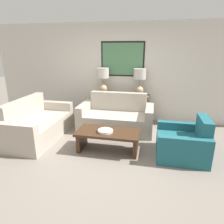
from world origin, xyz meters
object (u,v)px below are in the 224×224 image
(console_table, at_px, (121,108))
(couch_by_back_wall, at_px, (116,118))
(coffee_table, at_px, (108,136))
(armchair_near_back_wall, at_px, (184,143))
(table_lamp_left, at_px, (103,78))
(table_lamp_right, at_px, (140,79))
(decorative_bowl, at_px, (105,131))
(couch_by_side, at_px, (38,125))

(console_table, bearing_deg, couch_by_back_wall, -90.00)
(coffee_table, bearing_deg, armchair_near_back_wall, 3.40)
(table_lamp_left, bearing_deg, table_lamp_right, 0.00)
(armchair_near_back_wall, bearing_deg, decorative_bowl, -174.53)
(couch_by_side, xyz_separation_m, armchair_near_back_wall, (3.16, -0.20, -0.04))
(couch_by_side, bearing_deg, console_table, 41.59)
(console_table, relative_size, couch_by_side, 0.85)
(couch_by_back_wall, bearing_deg, decorative_bowl, -89.61)
(table_lamp_left, distance_m, table_lamp_right, 0.99)
(table_lamp_left, bearing_deg, couch_by_side, -128.39)
(table_lamp_right, relative_size, couch_by_side, 0.39)
(table_lamp_left, relative_size, couch_by_side, 0.39)
(couch_by_side, relative_size, armchair_near_back_wall, 2.00)
(table_lamp_left, relative_size, table_lamp_right, 1.00)
(table_lamp_right, distance_m, couch_by_side, 2.78)
(table_lamp_right, distance_m, decorative_bowl, 2.03)
(table_lamp_right, xyz_separation_m, decorative_bowl, (-0.49, -1.82, -0.76))
(table_lamp_left, distance_m, couch_by_side, 2.10)
(console_table, relative_size, table_lamp_left, 2.17)
(coffee_table, bearing_deg, table_lamp_left, 107.13)
(couch_by_back_wall, height_order, coffee_table, couch_by_back_wall)
(console_table, xyz_separation_m, coffee_table, (0.05, -1.77, -0.07))
(console_table, height_order, coffee_table, console_table)
(couch_by_side, xyz_separation_m, coffee_table, (1.72, -0.28, 0.01))
(couch_by_side, distance_m, decorative_bowl, 1.72)
(coffee_table, bearing_deg, table_lamp_right, 75.75)
(armchair_near_back_wall, bearing_deg, table_lamp_right, 120.66)
(couch_by_back_wall, bearing_deg, console_table, 90.00)
(armchair_near_back_wall, bearing_deg, couch_by_side, 176.45)
(console_table, relative_size, table_lamp_right, 2.17)
(couch_by_side, bearing_deg, table_lamp_right, 34.39)
(console_table, distance_m, couch_by_side, 2.24)
(decorative_bowl, xyz_separation_m, armchair_near_back_wall, (1.48, 0.14, -0.18))
(console_table, xyz_separation_m, couch_by_side, (-1.67, -1.48, -0.08))
(table_lamp_right, relative_size, armchair_near_back_wall, 0.78)
(console_table, distance_m, table_lamp_right, 0.96)
(couch_by_back_wall, distance_m, couch_by_side, 1.87)
(couch_by_back_wall, distance_m, decorative_bowl, 1.18)
(console_table, xyz_separation_m, decorative_bowl, (0.01, -1.82, 0.06))
(couch_by_side, height_order, decorative_bowl, couch_by_side)
(table_lamp_left, relative_size, coffee_table, 0.57)
(console_table, bearing_deg, coffee_table, -88.45)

